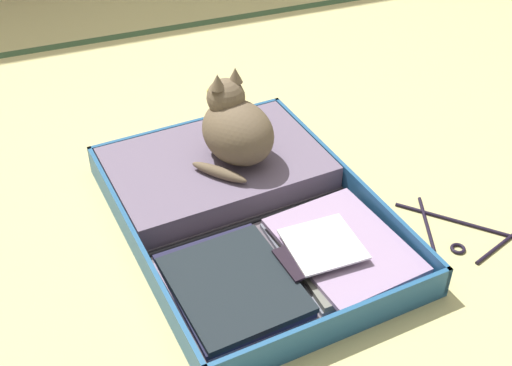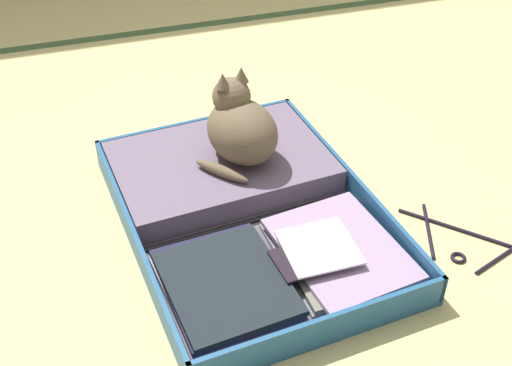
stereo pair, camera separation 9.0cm
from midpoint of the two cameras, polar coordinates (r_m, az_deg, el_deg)
The scene contains 5 objects.
ground_plane at distance 1.92m, azimuth -3.08°, elevation -2.31°, with size 10.00×10.00×0.00m, color tan.
tatami_border at distance 2.95m, azimuth -11.11°, elevation 12.37°, with size 4.80×0.05×0.00m.
open_suitcase at distance 1.87m, azimuth -2.73°, elevation -1.88°, with size 0.73×0.95×0.09m.
black_cat at distance 1.91m, azimuth -3.20°, elevation 4.67°, with size 0.27×0.29×0.27m.
clothes_hanger at distance 1.91m, azimuth 15.99°, elevation -4.05°, with size 0.29×0.30×0.01m.
Camera 1 is at (-0.48, -1.39, 1.23)m, focal length 46.94 mm.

